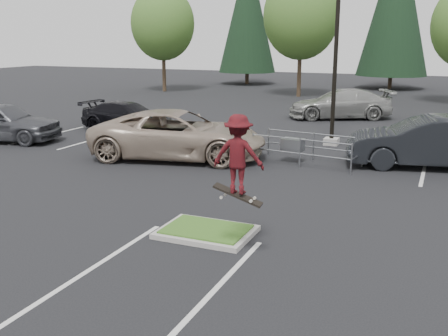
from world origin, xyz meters
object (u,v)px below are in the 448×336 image
at_px(conif_b, 396,0).
at_px(car_l_tan, 177,135).
at_px(light_pole, 336,38).
at_px(car_far_silver, 342,104).
at_px(conif_a, 248,12).
at_px(skateboarder, 238,155).
at_px(car_l_black, 127,117).
at_px(decid_b, 301,18).
at_px(car_r_charc, 427,142).
at_px(cart_corral, 296,145).
at_px(car_l_grey, 1,122).
at_px(decid_a, 163,26).

distance_m(conif_b, car_l_tan, 34.50).
bearing_deg(car_l_tan, light_pole, -57.50).
xyz_separation_m(conif_b, car_far_silver, (-0.56, -20.53, -6.99)).
xyz_separation_m(conif_a, skateboarder, (15.20, -41.00, -4.83)).
height_order(car_l_tan, car_l_black, car_l_tan).
relative_size(decid_b, car_r_charc, 1.71).
height_order(cart_corral, car_r_charc, car_r_charc).
relative_size(conif_b, car_r_charc, 2.57).
bearing_deg(car_l_grey, conif_a, -10.41).
relative_size(decid_a, car_r_charc, 1.58).
xyz_separation_m(conif_a, car_l_tan, (9.50, -33.00, -6.16)).
distance_m(conif_b, skateboarder, 41.89).
bearing_deg(decid_b, decid_a, -177.61).
height_order(cart_corral, car_l_tan, car_l_tan).
height_order(decid_b, car_l_black, decid_b).
distance_m(light_pole, conif_a, 31.63).
bearing_deg(conif_a, decid_b, -49.83).
bearing_deg(decid_a, conif_b, 30.17).
xyz_separation_m(light_pole, car_l_grey, (-14.00, -5.00, -3.66)).
xyz_separation_m(conif_a, car_l_grey, (0.50, -33.00, -6.20)).
height_order(cart_corral, car_l_grey, car_l_grey).
height_order(light_pole, car_far_silver, light_pole).
height_order(light_pole, car_l_grey, light_pole).
bearing_deg(decid_a, car_l_tan, -59.61).
height_order(decid_a, conif_a, conif_a).
bearing_deg(decid_b, car_l_black, -101.07).
height_order(conif_b, car_r_charc, conif_b).
bearing_deg(car_l_grey, car_r_charc, -94.16).
bearing_deg(car_l_tan, skateboarder, -157.03).
relative_size(conif_a, car_l_grey, 2.47).
height_order(decid_a, car_l_grey, decid_a).
bearing_deg(conif_b, conif_a, -177.95).
distance_m(light_pole, car_far_silver, 8.86).
xyz_separation_m(decid_a, cart_corral, (17.98, -21.97, -4.89)).
bearing_deg(conif_a, conif_b, 2.05).
relative_size(light_pole, conif_b, 0.70).
distance_m(conif_b, cart_corral, 33.22).
relative_size(decid_a, decid_b, 0.92).
relative_size(conif_b, car_l_tan, 2.15).
bearing_deg(car_r_charc, decid_a, -145.92).
distance_m(decid_a, car_l_grey, 23.93).
distance_m(conif_a, car_l_black, 29.51).
height_order(skateboarder, car_l_tan, skateboarder).
distance_m(conif_a, car_far_silver, 24.91).
xyz_separation_m(car_l_black, car_far_silver, (9.17, 8.47, 0.13)).
distance_m(decid_a, car_far_silver, 20.69).
relative_size(car_r_charc, car_far_silver, 0.96).
height_order(skateboarder, car_far_silver, skateboarder).
xyz_separation_m(conif_a, cart_corral, (13.97, -31.94, -6.41)).
relative_size(cart_corral, car_l_tan, 0.60).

